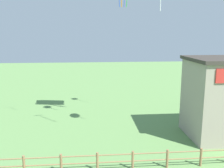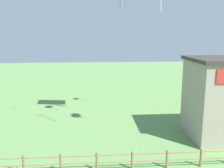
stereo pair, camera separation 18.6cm
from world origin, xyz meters
TOP-DOWN VIEW (x-y plane):
  - wooden_fence at (-0.00, 6.59)m, footprint 17.92×0.14m

SIDE VIEW (x-z plane):
  - wooden_fence at x=0.00m, z-range 0.07..1.16m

